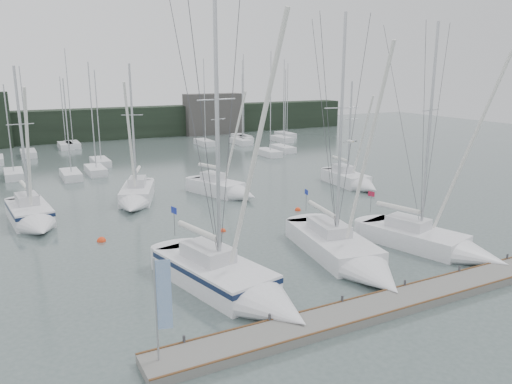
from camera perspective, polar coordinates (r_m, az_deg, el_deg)
ground at (r=29.13m, az=8.12°, el=-9.03°), size 160.00×160.00×0.00m
dock at (r=25.54m, az=14.78°, el=-12.32°), size 24.00×2.00×0.40m
far_treeline at (r=85.62m, az=-16.76°, el=7.48°), size 90.00×4.00×5.00m
far_building_right at (r=88.75m, az=-4.96°, el=8.87°), size 10.00×3.00×7.00m
mast_forest at (r=69.67m, az=-15.94°, el=4.49°), size 57.61×27.48×14.12m
sailboat_near_left at (r=25.61m, az=-2.13°, el=-10.62°), size 5.45×11.14×16.63m
sailboat_near_center at (r=29.90m, az=10.83°, el=-7.39°), size 4.85×11.66×15.48m
sailboat_near_right at (r=33.45m, az=20.51°, el=-5.73°), size 5.29×9.69×14.97m
sailboat_mid_a at (r=40.20m, az=-24.15°, el=-2.68°), size 3.43×8.24×12.33m
sailboat_mid_b at (r=43.67m, az=-13.63°, el=-0.66°), size 5.23×8.54×12.49m
sailboat_mid_c at (r=45.32m, az=-3.32°, el=0.25°), size 4.90×7.78×11.46m
sailboat_mid_e at (r=49.60m, az=11.13°, el=1.17°), size 2.90×7.87×10.90m
buoy_a at (r=35.78m, az=-3.80°, el=-4.49°), size 0.44×0.44×0.44m
buoy_b at (r=41.01m, az=4.81°, el=-2.09°), size 0.50×0.50×0.50m
buoy_c at (r=35.27m, az=-17.24°, el=-5.39°), size 0.60×0.60×0.60m
dock_banner at (r=19.38m, az=-10.78°, el=-12.09°), size 0.62×0.22×4.19m
seagull at (r=27.91m, az=10.72°, el=5.70°), size 0.94×0.43×0.18m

